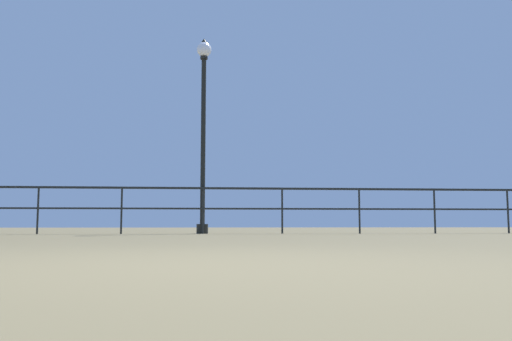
% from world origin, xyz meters
% --- Properties ---
extents(ground_plane, '(60.00, 60.00, 0.00)m').
position_xyz_m(ground_plane, '(0.00, 0.00, 0.00)').
color(ground_plane, brown).
extents(pier_railing, '(25.53, 0.05, 1.06)m').
position_xyz_m(pier_railing, '(-0.00, 9.28, 0.78)').
color(pier_railing, black).
rests_on(pier_railing, ground_plane).
extents(lamppost_center, '(0.35, 0.35, 4.62)m').
position_xyz_m(lamppost_center, '(-0.01, 9.44, 2.81)').
color(lamppost_center, black).
rests_on(lamppost_center, ground_plane).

